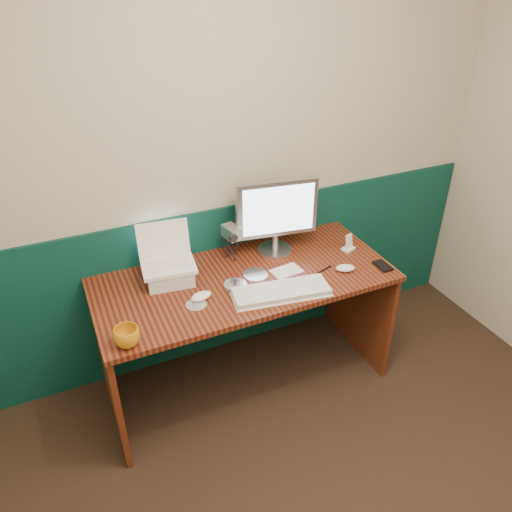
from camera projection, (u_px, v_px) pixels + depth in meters
name	position (u px, v px, depth m)	size (l,w,h in m)	color
back_wall	(212.00, 167.00, 2.69)	(3.50, 0.04, 2.50)	#B9AF9C
wainscot	(219.00, 282.00, 3.07)	(3.48, 0.02, 1.00)	#07302C
desk	(245.00, 331.00, 2.87)	(1.60, 0.70, 0.75)	#3C100A
laptop_riser	(169.00, 274.00, 2.62)	(0.24, 0.20, 0.08)	silver
laptop	(167.00, 249.00, 2.54)	(0.27, 0.21, 0.23)	white
monitor	(276.00, 216.00, 2.79)	(0.46, 0.13, 0.46)	#A7A7AC
keyboard	(281.00, 292.00, 2.53)	(0.49, 0.16, 0.03)	silver
mouse_right	(345.00, 268.00, 2.72)	(0.11, 0.06, 0.04)	silver
mouse_left	(201.00, 296.00, 2.50)	(0.11, 0.06, 0.04)	white
mug	(127.00, 337.00, 2.20)	(0.12, 0.12, 0.09)	orange
camcorder	(232.00, 241.00, 2.79)	(0.10, 0.14, 0.22)	#BCBCC1
cd_spindle	(235.00, 286.00, 2.59)	(0.12, 0.12, 0.02)	silver
cd_loose_a	(196.00, 304.00, 2.47)	(0.11, 0.11, 0.00)	silver
cd_loose_b	(256.00, 274.00, 2.70)	(0.13, 0.13, 0.00)	silver
pen	(322.00, 271.00, 2.72)	(0.01, 0.01, 0.15)	black
papers	(286.00, 271.00, 2.72)	(0.16, 0.11, 0.00)	silver
dock	(348.00, 249.00, 2.92)	(0.07, 0.05, 0.01)	white
music_player	(349.00, 241.00, 2.89)	(0.05, 0.01, 0.09)	white
pda	(383.00, 266.00, 2.76)	(0.07, 0.11, 0.01)	black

